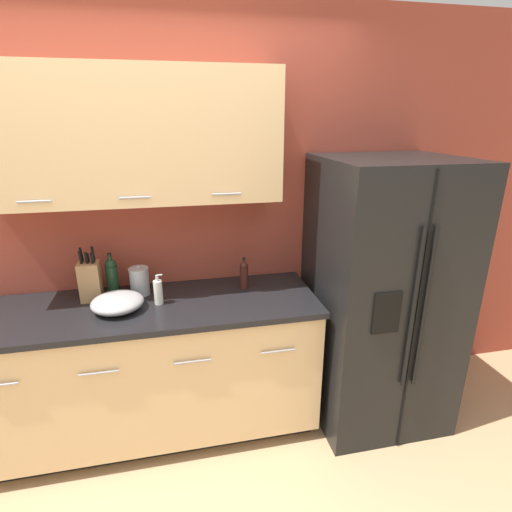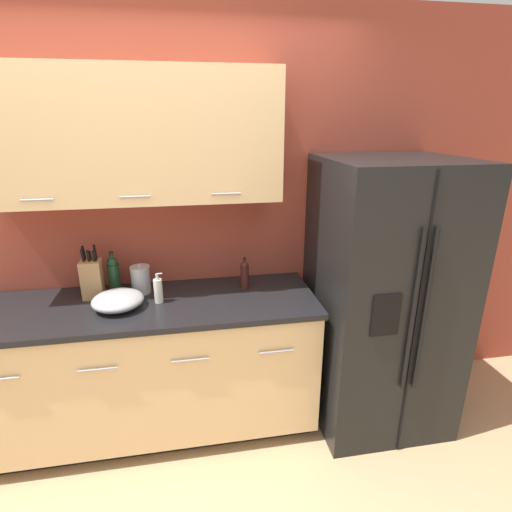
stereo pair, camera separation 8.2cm
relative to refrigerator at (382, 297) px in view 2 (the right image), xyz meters
name	(u,v)px [view 2 (the right image)]	position (x,y,z in m)	size (l,w,h in m)	color
wall_back	(156,206)	(-1.38, 0.38, 0.56)	(10.00, 0.39, 2.60)	#993D2D
counter_unit	(153,367)	(-1.46, 0.08, -0.40)	(2.02, 0.64, 0.91)	black
refrigerator	(382,297)	(0.00, 0.00, 0.00)	(0.82, 0.80, 1.73)	black
knife_block	(92,278)	(-1.77, 0.21, 0.17)	(0.12, 0.11, 0.33)	#A87A4C
wine_bottle	(114,274)	(-1.66, 0.24, 0.17)	(0.07, 0.07, 0.27)	black
soap_dispenser	(158,290)	(-1.39, 0.07, 0.12)	(0.06, 0.05, 0.18)	silver
oil_bottle	(245,274)	(-0.86, 0.18, 0.14)	(0.05, 0.05, 0.20)	#3D1914
steel_canister	(141,279)	(-1.50, 0.23, 0.13)	(0.12, 0.12, 0.19)	#A3A3A5
mixing_bowl	(118,300)	(-1.61, 0.03, 0.10)	(0.29, 0.29, 0.09)	#A3A3A5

